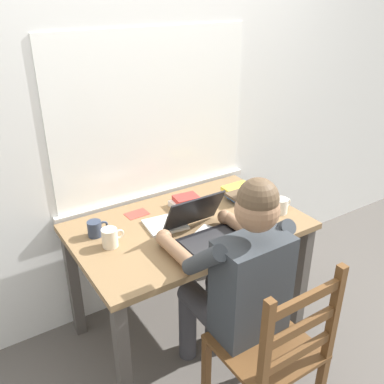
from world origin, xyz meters
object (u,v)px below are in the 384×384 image
Objects in this scene: desk at (188,240)px; seated_person at (236,279)px; wooden_chair at (273,353)px; coffee_mug_dark at (95,229)px; book_stack_main at (186,201)px; coffee_mug_spare at (281,206)px; landscape_photo_print at (137,214)px; computer_mouse at (252,222)px; book_stack_side at (241,193)px; coffee_mug_white at (110,238)px; laptop at (205,230)px.

seated_person reaches higher than desk.
coffee_mug_dark is (-0.45, 0.91, 0.33)m from wooden_chair.
coffee_mug_dark is 0.59× the size of book_stack_main.
coffee_mug_spare reaches higher than landscape_photo_print.
seated_person is 0.78m from coffee_mug_dark.
computer_mouse is 0.49× the size of book_stack_side.
coffee_mug_white is at bearing 163.18° from computer_mouse.
coffee_mug_spare reaches higher than coffee_mug_dark.
coffee_mug_spare is (0.23, 0.02, 0.03)m from computer_mouse.
wooden_chair is 1.01m from book_stack_side.
laptop is 0.48m from coffee_mug_white.
book_stack_side is 0.65m from landscape_photo_print.
computer_mouse is at bearing -45.52° from landscape_photo_print.
book_stack_side is 1.57× the size of landscape_photo_print.
laptop is 0.51m from book_stack_side.
computer_mouse is 0.89× the size of coffee_mug_dark.
coffee_mug_dark is (-0.77, 0.36, 0.03)m from computer_mouse.
desk is 0.47m from book_stack_side.
book_stack_main is (0.58, 0.04, -0.01)m from coffee_mug_dark.
laptop is 0.38m from book_stack_main.
wooden_chair is at bearing -92.16° from desk.
desk is 6.66× the size of book_stack_main.
laptop reaches higher than desk.
seated_person reaches higher than book_stack_side.
landscape_photo_print is (-0.18, 0.42, -0.05)m from laptop.
book_stack_side is at bearing 60.97° from wooden_chair.
coffee_mug_dark is at bearing 175.09° from book_stack_side.
book_stack_main is (-0.41, 0.37, -0.02)m from coffee_mug_spare.
wooden_chair reaches higher than computer_mouse.
desk is 0.52m from coffee_mug_dark.
coffee_mug_dark is at bearing 161.22° from coffee_mug_spare.
book_stack_side is at bearing 11.04° from desk.
computer_mouse is at bearing -174.73° from coffee_mug_spare.
laptop reaches higher than coffee_mug_spare.
wooden_chair is 0.71m from computer_mouse.
book_stack_main is 0.93× the size of book_stack_side.
coffee_mug_spare is at bearing -0.86° from laptop.
coffee_mug_spare is (0.99, -0.34, 0.00)m from coffee_mug_dark.
computer_mouse is at bearing -117.10° from book_stack_side.
desk is 10.67× the size of coffee_mug_white.
laptop is 1.65× the size of book_stack_side.
coffee_mug_white is 0.58m from book_stack_main.
laptop is at bearing 87.82° from wooden_chair.
coffee_mug_white is 0.91× the size of landscape_photo_print.
coffee_mug_spare is at bearing -11.83° from coffee_mug_white.
coffee_mug_dark reaches higher than landscape_photo_print.
desk is at bearing 87.90° from laptop.
book_stack_side reaches higher than book_stack_main.
coffee_mug_white is at bearing -176.28° from book_stack_side.
landscape_photo_print is (-0.62, 0.17, -0.04)m from book_stack_side.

